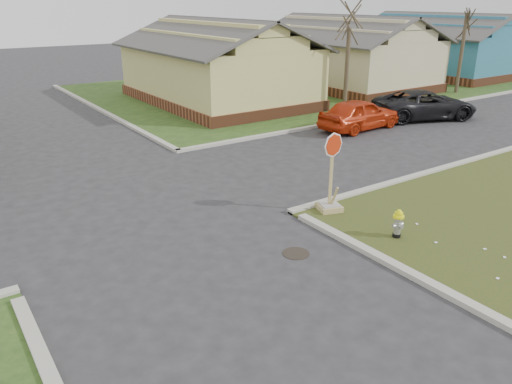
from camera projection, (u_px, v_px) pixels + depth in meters
ground at (203, 272)px, 10.95m from camera, size 120.00×120.00×0.00m
verge_far_right at (349, 81)px, 36.38m from camera, size 37.00×19.00×0.05m
curbs at (122, 201)px, 14.80m from camera, size 80.00×40.00×0.12m
manhole at (296, 253)px, 11.72m from camera, size 0.64×0.64×0.01m
side_house_yellow at (216, 64)px, 28.12m from camera, size 7.60×11.60×4.70m
side_house_tan at (346, 53)px, 33.39m from camera, size 7.60×11.60×4.70m
side_house_teal at (440, 46)px, 38.66m from camera, size 7.60×11.60×4.70m
tree_mid_right at (347, 71)px, 25.39m from camera, size 0.22×0.22×4.20m
tree_far_right at (461, 54)px, 30.79m from camera, size 0.22×0.22×4.76m
fire_hydrant at (398, 222)px, 12.29m from camera, size 0.28×0.28×0.74m
stop_sign at (330, 194)px, 13.86m from camera, size 0.63×0.62×2.24m
red_sedan at (360, 114)px, 22.65m from camera, size 4.24×1.90×1.42m
dark_pickup at (425, 105)px, 24.69m from camera, size 5.55×4.02×1.40m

